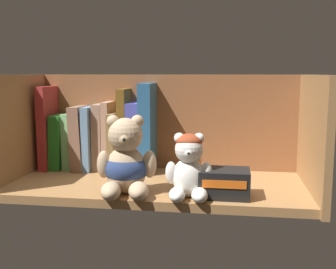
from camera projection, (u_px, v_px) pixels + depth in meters
The scene contains 18 objects.
shelf_board at pixel (157, 186), 101.37cm from camera, with size 70.84×30.94×2.00cm, color #9E7042.
shelf_back_panel at pixel (167, 125), 115.15cm from camera, with size 73.24×1.20×28.24cm, color brown.
shelf_side_panel_left at pixel (17, 131), 104.80cm from camera, with size 1.60×33.34×28.24cm, color #9E7042.
shelf_side_panel_right at pixel (313, 137), 94.08cm from camera, with size 1.60×33.34×28.24cm, color #9E7042.
book_0 at pixel (51, 127), 116.84cm from camera, with size 2.37×14.17×23.00cm, color maroon.
book_1 at pixel (62, 141), 116.98cm from camera, with size 3.09×11.91×15.11cm, color #236E21.
book_2 at pixel (72, 140), 116.48cm from camera, with size 2.73×9.96×15.57cm, color #7DC47B.
book_3 at pixel (83, 137), 115.87cm from camera, with size 3.11×13.79×17.61cm, color #89644F.
book_4 at pixel (92, 137), 115.46cm from camera, with size 2.04×13.21×17.56cm, color #6890B5.
book_5 at pixel (101, 136), 115.03cm from camera, with size 2.66×9.78×18.18cm, color #9C7863.
book_6 at pixel (110, 135), 114.62cm from camera, with size 1.88×10.31×18.85cm, color tan.
book_7 at pixel (117, 141), 114.51cm from camera, with size 1.97×14.80×15.96cm, color olive.
book_8 at pixel (125, 129), 113.69cm from camera, with size 2.26×10.42×22.40cm, color brown.
book_9 at pixel (136, 136), 113.51cm from camera, with size 3.43×11.52×18.70cm, color #474BAC.
book_10 at pixel (149, 127), 112.59cm from camera, with size 3.38×14.07×23.97cm, color #265784.
teddy_bear_larger at pixel (126, 163), 90.73cm from camera, with size 13.04×13.95×17.57cm.
teddy_bear_smaller at pixel (189, 167), 88.16cm from camera, with size 10.27×10.49×14.00cm.
small_product_box at pixel (224, 183), 89.35cm from camera, with size 10.82×8.15×5.99cm.
Camera 1 is at (17.36, -96.87, 28.59)cm, focal length 44.04 mm.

